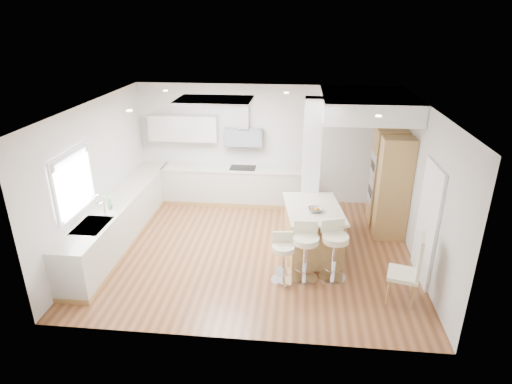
# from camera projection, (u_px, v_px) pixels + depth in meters

# --- Properties ---
(ground) EXTENTS (6.00, 6.00, 0.00)m
(ground) POSITION_uv_depth(u_px,v_px,m) (254.00, 249.00, 8.34)
(ground) COLOR #955C37
(ground) RESTS_ON ground
(ceiling) EXTENTS (6.00, 5.00, 0.02)m
(ceiling) POSITION_uv_depth(u_px,v_px,m) (254.00, 249.00, 8.34)
(ceiling) COLOR white
(ceiling) RESTS_ON ground
(wall_back) EXTENTS (6.00, 0.04, 2.80)m
(wall_back) POSITION_uv_depth(u_px,v_px,m) (265.00, 145.00, 10.10)
(wall_back) COLOR silver
(wall_back) RESTS_ON ground
(wall_left) EXTENTS (0.04, 5.00, 2.80)m
(wall_left) POSITION_uv_depth(u_px,v_px,m) (97.00, 177.00, 8.09)
(wall_left) COLOR silver
(wall_left) RESTS_ON ground
(wall_right) EXTENTS (0.04, 5.00, 2.80)m
(wall_right) POSITION_uv_depth(u_px,v_px,m) (423.00, 189.00, 7.53)
(wall_right) COLOR silver
(wall_right) RESTS_ON ground
(skylight) EXTENTS (4.10, 2.10, 0.06)m
(skylight) POSITION_uv_depth(u_px,v_px,m) (215.00, 101.00, 7.91)
(skylight) COLOR white
(skylight) RESTS_ON ground
(window_left) EXTENTS (0.06, 1.28, 1.07)m
(window_left) POSITION_uv_depth(u_px,v_px,m) (73.00, 179.00, 7.14)
(window_left) COLOR white
(window_left) RESTS_ON ground
(doorway_right) EXTENTS (0.05, 1.00, 2.10)m
(doorway_right) POSITION_uv_depth(u_px,v_px,m) (427.00, 225.00, 7.13)
(doorway_right) COLOR #403A32
(doorway_right) RESTS_ON ground
(counter_left) EXTENTS (0.63, 4.50, 1.35)m
(counter_left) POSITION_uv_depth(u_px,v_px,m) (123.00, 217.00, 8.63)
(counter_left) COLOR tan
(counter_left) RESTS_ON ground
(counter_back) EXTENTS (3.62, 0.63, 2.50)m
(counter_back) POSITION_uv_depth(u_px,v_px,m) (226.00, 175.00, 10.20)
(counter_back) COLOR tan
(counter_back) RESTS_ON ground
(pillar) EXTENTS (0.35, 0.35, 2.80)m
(pillar) POSITION_uv_depth(u_px,v_px,m) (311.00, 168.00, 8.58)
(pillar) COLOR white
(pillar) RESTS_ON ground
(soffit) EXTENTS (1.78, 2.20, 0.40)m
(soffit) POSITION_uv_depth(u_px,v_px,m) (367.00, 105.00, 8.44)
(soffit) COLOR white
(soffit) RESTS_ON ground
(oven_column) EXTENTS (0.63, 1.21, 2.10)m
(oven_column) POSITION_uv_depth(u_px,v_px,m) (389.00, 182.00, 8.82)
(oven_column) COLOR tan
(oven_column) RESTS_ON ground
(peninsula) EXTENTS (1.21, 1.65, 1.00)m
(peninsula) POSITION_uv_depth(u_px,v_px,m) (312.00, 230.00, 8.11)
(peninsula) COLOR tan
(peninsula) RESTS_ON ground
(bar_stool_a) EXTENTS (0.44, 0.44, 0.88)m
(bar_stool_a) POSITION_uv_depth(u_px,v_px,m) (283.00, 256.00, 7.18)
(bar_stool_a) COLOR silver
(bar_stool_a) RESTS_ON ground
(bar_stool_b) EXTENTS (0.49, 0.49, 1.04)m
(bar_stool_b) POSITION_uv_depth(u_px,v_px,m) (305.00, 249.00, 7.22)
(bar_stool_b) COLOR silver
(bar_stool_b) RESTS_ON ground
(bar_stool_c) EXTENTS (0.59, 0.59, 1.05)m
(bar_stool_c) POSITION_uv_depth(u_px,v_px,m) (334.00, 247.00, 7.24)
(bar_stool_c) COLOR silver
(bar_stool_c) RESTS_ON ground
(dining_chair) EXTENTS (0.57, 0.57, 1.19)m
(dining_chair) POSITION_uv_depth(u_px,v_px,m) (412.00, 267.00, 6.59)
(dining_chair) COLOR #EEE8C2
(dining_chair) RESTS_ON ground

